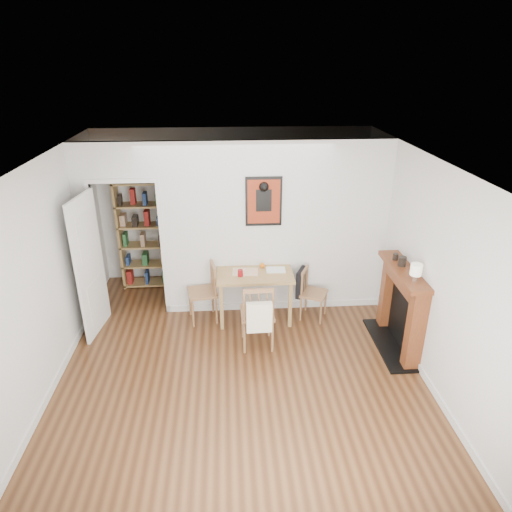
{
  "coord_description": "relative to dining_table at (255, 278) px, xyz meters",
  "views": [
    {
      "loc": [
        -0.12,
        -4.85,
        3.67
      ],
      "look_at": [
        0.24,
        0.6,
        1.24
      ],
      "focal_mm": 32.0,
      "sensor_mm": 36.0,
      "label": 1
    }
  ],
  "objects": [
    {
      "name": "fireplace",
      "position": [
        1.9,
        -0.85,
        -0.05
      ],
      "size": [
        0.45,
        1.25,
        1.16
      ],
      "color": "brown",
      "rests_on": "ground"
    },
    {
      "name": "chair_right",
      "position": [
        0.86,
        -0.05,
        -0.25
      ],
      "size": [
        0.56,
        0.52,
        0.79
      ],
      "color": "olive",
      "rests_on": "ground"
    },
    {
      "name": "room_shell",
      "position": [
        -0.16,
        0.24,
        0.64
      ],
      "size": [
        5.2,
        5.2,
        5.2
      ],
      "color": "silver",
      "rests_on": "ground"
    },
    {
      "name": "dining_table",
      "position": [
        0.0,
        0.0,
        0.0
      ],
      "size": [
        1.1,
        0.7,
        0.75
      ],
      "color": "#9C8248",
      "rests_on": "ground"
    },
    {
      "name": "bookshelf",
      "position": [
        -1.78,
        1.19,
        0.25
      ],
      "size": [
        0.78,
        0.31,
        1.85
      ],
      "color": "#9C8248",
      "rests_on": "ground"
    },
    {
      "name": "mantel_lamp",
      "position": [
        1.86,
        -1.19,
        0.63
      ],
      "size": [
        0.14,
        0.14,
        0.22
      ],
      "color": "silver",
      "rests_on": "fireplace"
    },
    {
      "name": "ceramic_jar_a",
      "position": [
        1.85,
        -0.76,
        0.56
      ],
      "size": [
        0.1,
        0.1,
        0.12
      ],
      "primitive_type": "cylinder",
      "color": "black",
      "rests_on": "fireplace"
    },
    {
      "name": "red_glass",
      "position": [
        -0.21,
        -0.11,
        0.14
      ],
      "size": [
        0.08,
        0.08,
        0.1
      ],
      "primitive_type": "cylinder",
      "color": "maroon",
      "rests_on": "dining_table"
    },
    {
      "name": "ceramic_jar_b",
      "position": [
        1.84,
        -0.57,
        0.54
      ],
      "size": [
        0.07,
        0.07,
        0.09
      ],
      "primitive_type": "cylinder",
      "color": "black",
      "rests_on": "fireplace"
    },
    {
      "name": "placemat",
      "position": [
        -0.14,
        0.03,
        0.09
      ],
      "size": [
        0.39,
        0.3,
        0.0
      ],
      "primitive_type": "cube",
      "rotation": [
        0.0,
        0.0,
        -0.07
      ],
      "color": "beige",
      "rests_on": "dining_table"
    },
    {
      "name": "chair_front",
      "position": [
        -0.01,
        -0.72,
        -0.17
      ],
      "size": [
        0.49,
        0.56,
        0.96
      ],
      "color": "olive",
      "rests_on": "ground"
    },
    {
      "name": "orange_fruit",
      "position": [
        0.12,
        0.15,
        0.13
      ],
      "size": [
        0.07,
        0.07,
        0.07
      ],
      "primitive_type": "sphere",
      "color": "#D6630B",
      "rests_on": "dining_table"
    },
    {
      "name": "ground",
      "position": [
        -0.26,
        -1.1,
        -0.66
      ],
      "size": [
        5.2,
        5.2,
        0.0
      ],
      "primitive_type": "plane",
      "color": "brown",
      "rests_on": "ground"
    },
    {
      "name": "notebook",
      "position": [
        0.31,
        0.05,
        0.1
      ],
      "size": [
        0.29,
        0.22,
        0.01
      ],
      "primitive_type": "cube",
      "rotation": [
        0.0,
        0.0,
        -0.04
      ],
      "color": "white",
      "rests_on": "dining_table"
    },
    {
      "name": "chair_left",
      "position": [
        -0.77,
        -0.01,
        -0.21
      ],
      "size": [
        0.52,
        0.52,
        0.9
      ],
      "color": "olive",
      "rests_on": "ground"
    }
  ]
}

